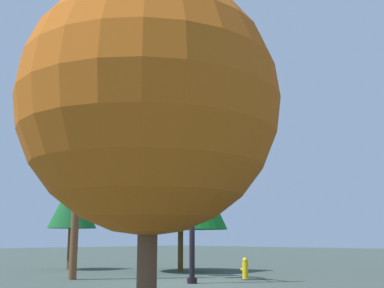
{
  "coord_description": "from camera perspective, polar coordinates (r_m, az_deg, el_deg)",
  "views": [
    {
      "loc": [
        -11.85,
        12.93,
        1.61
      ],
      "look_at": [
        -0.04,
        0.05,
        5.09
      ],
      "focal_mm": 44.11,
      "sensor_mm": 36.0,
      "label": 1
    }
  ],
  "objects": [
    {
      "name": "ground_plane",
      "position": [
        17.62,
        0.01,
        -16.5
      ],
      "size": [
        120.0,
        120.0,
        0.0
      ],
      "primitive_type": "plane",
      "color": "#3B4841"
    },
    {
      "name": "signal_pole_assembly",
      "position": [
        19.14,
        -2.34,
        -3.37
      ],
      "size": [
        4.05,
        1.84,
        6.19
      ],
      "color": "black",
      "rests_on": "ground_plane"
    },
    {
      "name": "tree_mid",
      "position": [
        25.95,
        -14.19,
        -6.82
      ],
      "size": [
        2.53,
        2.53,
        4.9
      ],
      "color": "brown",
      "rests_on": "ground_plane"
    },
    {
      "name": "utility_pole",
      "position": [
        19.8,
        -13.72,
        -4.04
      ],
      "size": [
        1.28,
        1.43,
        7.75
      ],
      "color": "brown",
      "rests_on": "ground_plane"
    },
    {
      "name": "tree_near",
      "position": [
        8.93,
        -5.12,
        4.7
      ],
      "size": [
        4.86,
        4.86,
        6.49
      ],
      "color": "brown",
      "rests_on": "ground_plane"
    },
    {
      "name": "tree_far",
      "position": [
        23.87,
        -1.36,
        -4.1
      ],
      "size": [
        4.64,
        4.64,
        7.17
      ],
      "color": "#54391C",
      "rests_on": "ground_plane"
    },
    {
      "name": "fire_hydrant",
      "position": [
        19.63,
        6.46,
        -14.69
      ],
      "size": [
        0.33,
        0.24,
        0.83
      ],
      "color": "yellow",
      "rests_on": "ground_plane"
    }
  ]
}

